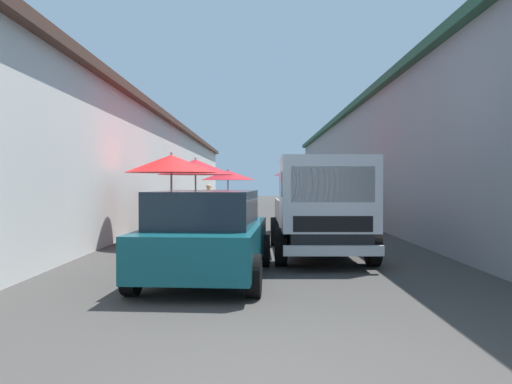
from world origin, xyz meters
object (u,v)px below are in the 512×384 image
Objects in this scene: fruit_stall_near_right at (311,179)px; fruit_stall_mid_lane at (196,174)px; fruit_stall_near_left at (228,180)px; delivery_truck at (322,209)px; hatchback_car at (207,234)px; fruit_stall_far_right at (172,175)px; vendor_by_crates at (209,201)px.

fruit_stall_mid_lane is at bearing 95.79° from fruit_stall_near_right.
delivery_truck is at bearing -167.59° from fruit_stall_near_left.
hatchback_car is (-7.59, -1.13, -1.13)m from fruit_stall_mid_lane.
hatchback_car is (-7.96, 2.50, -0.96)m from fruit_stall_near_right.
hatchback_car is (-14.18, -0.54, -0.98)m from fruit_stall_near_left.
fruit_stall_mid_lane is at bearing 8.48° from hatchback_car.
vendor_by_crates is (6.58, -0.27, -0.91)m from fruit_stall_far_right.
fruit_stall_near_right is (-6.22, -3.04, -0.02)m from fruit_stall_near_left.
fruit_stall_mid_lane is at bearing -4.67° from fruit_stall_far_right.
fruit_stall_far_right is (-2.91, 0.24, -0.08)m from fruit_stall_mid_lane.
fruit_stall_near_right reaches higher than fruit_stall_near_left.
fruit_stall_mid_lane is at bearing 179.43° from vendor_by_crates.
hatchback_car is 2.95m from delivery_truck.
fruit_stall_far_right is 4.46m from delivery_truck.
fruit_stall_mid_lane is 6.51m from delivery_truck.
delivery_truck is (-5.57, -3.27, -0.83)m from fruit_stall_mid_lane.
fruit_stall_mid_lane reaches higher than delivery_truck.
fruit_stall_near_right is at bearing -132.53° from vendor_by_crates.
vendor_by_crates is (9.24, 3.23, -0.17)m from delivery_truck.
delivery_truck is (2.02, -2.13, 0.30)m from hatchback_car.
fruit_stall_near_left is at bearing 12.41° from delivery_truck.
delivery_truck is (-2.66, -3.50, -0.74)m from fruit_stall_far_right.
fruit_stall_near_right reaches higher than hatchback_car.
fruit_stall_near_right is 5.99m from delivery_truck.
fruit_stall_near_right is (3.28, -3.87, -0.09)m from fruit_stall_far_right.
hatchback_car is at bearing 133.43° from delivery_truck.
hatchback_car is at bearing -163.68° from fruit_stall_far_right.
fruit_stall_mid_lane is 1.56× the size of vendor_by_crates.
fruit_stall_mid_lane is at bearing 30.39° from delivery_truck.
fruit_stall_far_right is 5.07m from fruit_stall_near_right.
delivery_truck is at bearing -46.57° from hatchback_car.
fruit_stall_near_right is at bearing -153.95° from fruit_stall_near_left.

